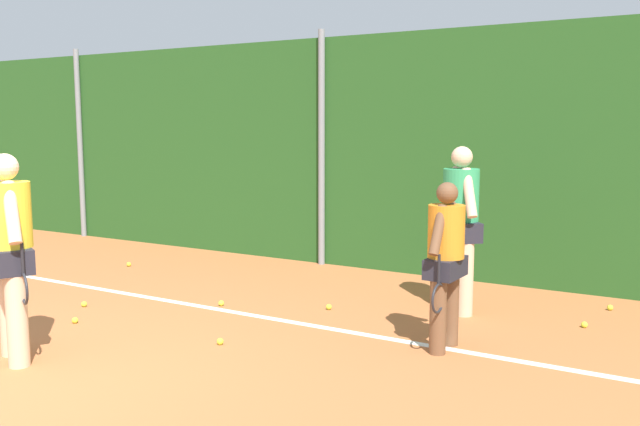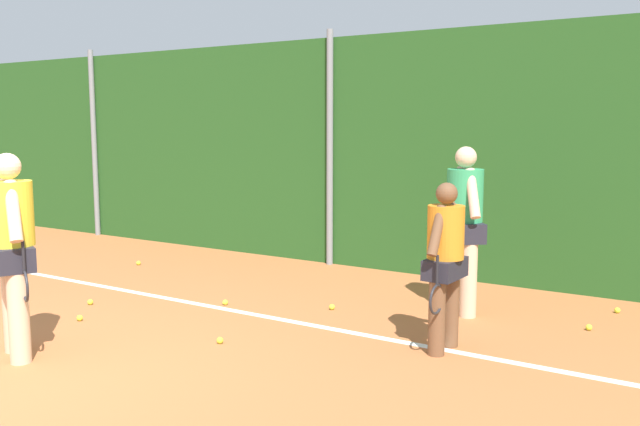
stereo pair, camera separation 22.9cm
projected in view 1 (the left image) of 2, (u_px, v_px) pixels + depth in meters
ground_plane at (132, 331)px, 7.16m from camera, size 28.50×28.50×0.00m
hedge_fence_backdrop at (327, 153)px, 10.50m from camera, size 18.53×0.25×3.45m
fence_post_left at (80, 144)px, 13.01m from camera, size 0.10×0.10×3.56m
fence_post_center at (322, 149)px, 10.34m from camera, size 0.10×0.10×3.56m
court_baseline_paint at (200, 306)px, 8.11m from camera, size 13.54×0.10×0.01m
player_foreground_near at (9, 246)px, 6.12m from camera, size 0.81×0.54×1.90m
player_midcourt at (446, 257)px, 6.46m from camera, size 0.35×0.76×1.62m
player_backcourt_far at (460, 220)px, 7.78m from camera, size 0.61×0.64×1.91m
tennis_ball_1 at (584, 325)px, 7.26m from camera, size 0.07×0.07×0.07m
tennis_ball_2 at (129, 264)px, 10.39m from camera, size 0.07×0.07×0.07m
tennis_ball_3 at (220, 342)px, 6.70m from camera, size 0.07×0.07×0.07m
tennis_ball_4 at (610, 308)px, 7.93m from camera, size 0.07×0.07×0.07m
tennis_ball_5 at (221, 303)px, 8.13m from camera, size 0.07×0.07×0.07m
tennis_ball_6 at (75, 320)px, 7.42m from camera, size 0.07×0.07×0.07m
tennis_ball_7 at (329, 307)px, 7.97m from camera, size 0.07×0.07×0.07m
tennis_ball_8 at (84, 304)px, 8.09m from camera, size 0.07×0.07×0.07m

